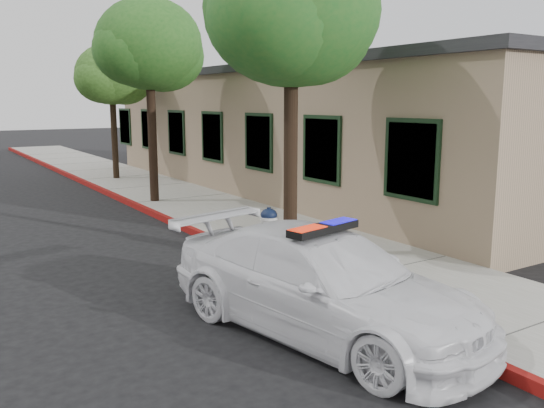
{
  "coord_description": "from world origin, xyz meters",
  "views": [
    {
      "loc": [
        -5.45,
        -7.18,
        3.13
      ],
      "look_at": [
        0.83,
        2.63,
        1.01
      ],
      "focal_mm": 37.46,
      "sensor_mm": 36.0,
      "label": 1
    }
  ],
  "objects": [
    {
      "name": "street_tree_near",
      "position": [
        0.71,
        1.75,
        4.63
      ],
      "size": [
        3.52,
        3.28,
        6.01
      ],
      "rotation": [
        0.0,
        0.0,
        -0.15
      ],
      "color": "black",
      "rests_on": "sidewalk"
    },
    {
      "name": "street_tree_mid",
      "position": [
        0.72,
        9.06,
        4.62
      ],
      "size": [
        3.36,
        3.11,
        5.93
      ],
      "rotation": [
        0.0,
        0.0,
        -0.29
      ],
      "color": "black",
      "rests_on": "sidewalk"
    },
    {
      "name": "clapboard_building",
      "position": [
        6.69,
        9.0,
        2.13
      ],
      "size": [
        7.3,
        20.89,
        4.24
      ],
      "color": "#998164",
      "rests_on": "ground"
    },
    {
      "name": "ground",
      "position": [
        0.0,
        0.0,
        0.0
      ],
      "size": [
        120.0,
        120.0,
        0.0
      ],
      "primitive_type": "plane",
      "color": "black",
      "rests_on": "ground"
    },
    {
      "name": "red_curb",
      "position": [
        0.06,
        3.0,
        0.08
      ],
      "size": [
        0.14,
        60.0,
        0.16
      ],
      "primitive_type": "cube",
      "color": "maroon",
      "rests_on": "ground"
    },
    {
      "name": "sidewalk",
      "position": [
        1.6,
        3.0,
        0.07
      ],
      "size": [
        3.2,
        60.0,
        0.15
      ],
      "primitive_type": "cube",
      "color": "gray",
      "rests_on": "ground"
    },
    {
      "name": "fire_hydrant",
      "position": [
        0.39,
        2.03,
        0.62
      ],
      "size": [
        0.53,
        0.47,
        0.93
      ],
      "rotation": [
        0.0,
        0.0,
        0.36
      ],
      "color": "silver",
      "rests_on": "sidewalk"
    },
    {
      "name": "street_tree_far",
      "position": [
        1.35,
        14.72,
        4.01
      ],
      "size": [
        2.96,
        2.72,
        5.14
      ],
      "rotation": [
        0.0,
        0.0,
        -0.34
      ],
      "color": "black",
      "rests_on": "sidewalk"
    },
    {
      "name": "police_car",
      "position": [
        -0.9,
        -1.35,
        0.7
      ],
      "size": [
        2.95,
        5.14,
        1.52
      ],
      "rotation": [
        0.0,
        0.0,
        0.21
      ],
      "color": "white",
      "rests_on": "ground"
    }
  ]
}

